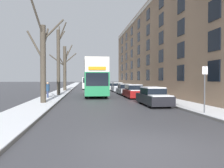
% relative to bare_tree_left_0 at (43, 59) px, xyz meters
% --- Properties ---
extents(ground_plane, '(320.00, 320.00, 0.00)m').
position_rel_bare_tree_left_0_xyz_m(ground_plane, '(5.29, -11.70, -3.60)').
color(ground_plane, '#424247').
extents(sidewalk_left, '(2.47, 130.00, 0.16)m').
position_rel_bare_tree_left_0_xyz_m(sidewalk_left, '(-0.20, 41.30, -3.52)').
color(sidewalk_left, slate).
rests_on(sidewalk_left, ground).
extents(sidewalk_right, '(2.47, 130.00, 0.16)m').
position_rel_bare_tree_left_0_xyz_m(sidewalk_right, '(10.79, 41.30, -3.52)').
color(sidewalk_right, slate).
rests_on(sidewalk_right, ground).
extents(terrace_facade_right, '(9.10, 46.81, 12.93)m').
position_rel_bare_tree_left_0_xyz_m(terrace_facade_right, '(16.52, 13.94, 2.86)').
color(terrace_facade_right, '#8C7056').
rests_on(terrace_facade_right, ground).
extents(bare_tree_left_0, '(2.98, 3.35, 7.87)m').
position_rel_bare_tree_left_0_xyz_m(bare_tree_left_0, '(0.00, 0.00, 0.00)').
color(bare_tree_left_0, '#423A30').
rests_on(bare_tree_left_0, ground).
extents(bare_tree_left_1, '(1.34, 3.16, 8.63)m').
position_rel_bare_tree_left_0_xyz_m(bare_tree_left_1, '(0.22, 8.82, 0.75)').
color(bare_tree_left_1, '#423A30').
rests_on(bare_tree_left_1, ground).
extents(bare_tree_left_2, '(4.31, 3.29, 7.95)m').
position_rel_bare_tree_left_0_xyz_m(bare_tree_left_2, '(0.08, 18.89, 0.48)').
color(bare_tree_left_2, '#423A30').
rests_on(bare_tree_left_2, ground).
extents(double_decker_bus, '(2.50, 10.46, 4.25)m').
position_rel_bare_tree_left_0_xyz_m(double_decker_bus, '(4.51, 8.62, -1.20)').
color(double_decker_bus, '#1E7A47').
rests_on(double_decker_bus, ground).
extents(parked_car_0, '(1.68, 4.49, 1.42)m').
position_rel_bare_tree_left_0_xyz_m(parked_car_0, '(8.53, -1.66, -2.95)').
color(parked_car_0, black).
rests_on(parked_car_0, ground).
extents(parked_car_1, '(1.74, 4.40, 1.45)m').
position_rel_bare_tree_left_0_xyz_m(parked_car_1, '(8.53, 4.94, -2.93)').
color(parked_car_1, maroon).
rests_on(parked_car_1, ground).
extents(parked_car_2, '(1.69, 4.33, 1.39)m').
position_rel_bare_tree_left_0_xyz_m(parked_car_2, '(8.53, 10.26, -2.96)').
color(parked_car_2, '#9EA3AD').
rests_on(parked_car_2, ground).
extents(parked_car_3, '(1.70, 4.01, 1.47)m').
position_rel_bare_tree_left_0_xyz_m(parked_car_3, '(8.53, 16.55, -2.93)').
color(parked_car_3, '#9EA3AD').
rests_on(parked_car_3, ground).
extents(parked_car_4, '(1.71, 4.35, 1.33)m').
position_rel_bare_tree_left_0_xyz_m(parked_car_4, '(8.53, 22.27, -2.98)').
color(parked_car_4, silver).
rests_on(parked_car_4, ground).
extents(oncoming_van, '(2.01, 5.48, 2.35)m').
position_rel_bare_tree_left_0_xyz_m(oncoming_van, '(3.92, 25.96, -2.33)').
color(oncoming_van, white).
rests_on(oncoming_van, ground).
extents(pedestrian_left_sidewalk, '(0.38, 0.38, 1.73)m').
position_rel_bare_tree_left_0_xyz_m(pedestrian_left_sidewalk, '(-0.42, 4.73, -2.66)').
color(pedestrian_left_sidewalk, navy).
rests_on(pedestrian_left_sidewalk, ground).
extents(street_sign_post, '(0.32, 0.07, 2.76)m').
position_rel_bare_tree_left_0_xyz_m(street_sign_post, '(9.85, -6.62, -2.03)').
color(street_sign_post, '#4C4F54').
rests_on(street_sign_post, ground).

